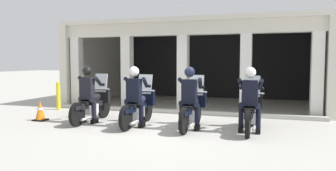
{
  "coord_description": "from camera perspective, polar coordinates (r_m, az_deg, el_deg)",
  "views": [
    {
      "loc": [
        2.71,
        -8.08,
        1.72
      ],
      "look_at": [
        0.0,
        0.18,
        1.06
      ],
      "focal_mm": 34.53,
      "sensor_mm": 36.0,
      "label": 1
    }
  ],
  "objects": [
    {
      "name": "ground_plane",
      "position": [
        11.53,
        4.37,
        -4.28
      ],
      "size": [
        80.0,
        80.0,
        0.0
      ],
      "primitive_type": "plane",
      "color": "#A8A59E"
    },
    {
      "name": "station_building",
      "position": [
        13.58,
        5.63,
        5.63
      ],
      "size": [
        9.49,
        5.22,
        3.2
      ],
      "color": "black",
      "rests_on": "ground"
    },
    {
      "name": "kerb_strip",
      "position": [
        10.7,
        1.94,
        -4.61
      ],
      "size": [
        8.99,
        0.24,
        0.12
      ],
      "primitive_type": "cube",
      "color": "#B7B5AD",
      "rests_on": "ground"
    },
    {
      "name": "motorcycle_far_left",
      "position": [
        9.51,
        -13.02,
        -3.17
      ],
      "size": [
        0.62,
        2.04,
        1.35
      ],
      "rotation": [
        0.0,
        0.0,
        -0.27
      ],
      "color": "black",
      "rests_on": "ground"
    },
    {
      "name": "police_officer_far_left",
      "position": [
        9.22,
        -13.98,
        -0.68
      ],
      "size": [
        0.63,
        0.61,
        1.58
      ],
      "rotation": [
        0.0,
        0.0,
        -0.27
      ],
      "color": "black",
      "rests_on": "ground"
    },
    {
      "name": "motorcycle_center_left",
      "position": [
        8.76,
        -5.14,
        -3.71
      ],
      "size": [
        0.62,
        2.04,
        1.35
      ],
      "rotation": [
        0.0,
        0.0,
        -0.31
      ],
      "color": "black",
      "rests_on": "ground"
    },
    {
      "name": "police_officer_center_left",
      "position": [
        8.45,
        -5.93,
        -1.02
      ],
      "size": [
        0.63,
        0.61,
        1.58
      ],
      "rotation": [
        0.0,
        0.0,
        -0.31
      ],
      "color": "black",
      "rests_on": "ground"
    },
    {
      "name": "motorcycle_center_right",
      "position": [
        8.39,
        4.32,
        -4.06
      ],
      "size": [
        0.62,
        2.04,
        1.35
      ],
      "rotation": [
        0.0,
        0.0,
        -0.3
      ],
      "color": "black",
      "rests_on": "ground"
    },
    {
      "name": "police_officer_center_right",
      "position": [
        8.06,
        3.85,
        -1.26
      ],
      "size": [
        0.63,
        0.61,
        1.58
      ],
      "rotation": [
        0.0,
        0.0,
        -0.3
      ],
      "color": "black",
      "rests_on": "ground"
    },
    {
      "name": "motorcycle_far_right",
      "position": [
        8.27,
        14.37,
        -4.31
      ],
      "size": [
        0.62,
        2.04,
        1.35
      ],
      "rotation": [
        0.0,
        0.0,
        -0.28
      ],
      "color": "black",
      "rests_on": "ground"
    },
    {
      "name": "police_officer_far_right",
      "position": [
        7.93,
        14.29,
        -1.48
      ],
      "size": [
        0.63,
        0.61,
        1.58
      ],
      "rotation": [
        0.0,
        0.0,
        -0.28
      ],
      "color": "black",
      "rests_on": "ground"
    },
    {
      "name": "traffic_cone_flank",
      "position": [
        10.08,
        -21.62,
        -4.15
      ],
      "size": [
        0.34,
        0.34,
        0.59
      ],
      "color": "black",
      "rests_on": "ground"
    },
    {
      "name": "bollard_kerbside",
      "position": [
        12.11,
        -18.78,
        -1.7
      ],
      "size": [
        0.14,
        0.14,
        1.01
      ],
      "color": "yellow",
      "rests_on": "ground"
    }
  ]
}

